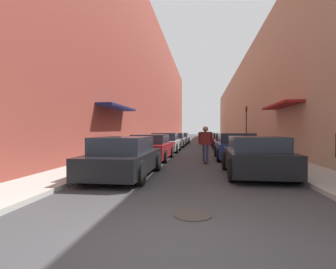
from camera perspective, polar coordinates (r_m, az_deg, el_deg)
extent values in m
plane|color=#38383A|center=(30.06, 6.77, -2.00)|extent=(146.34, 146.34, 0.00)
cube|color=#A3A099|center=(36.97, 0.47, -1.35)|extent=(1.80, 66.52, 0.12)
cube|color=#A3A099|center=(36.89, 13.34, -1.38)|extent=(1.80, 66.52, 0.12)
cube|color=brown|center=(37.87, -3.95, 9.92)|extent=(4.00, 66.52, 14.90)
cube|color=#141947|center=(15.91, -10.93, 5.81)|extent=(1.00, 4.80, 0.12)
cube|color=tan|center=(37.42, 17.81, 6.07)|extent=(4.00, 66.52, 9.83)
cube|color=maroon|center=(15.70, 23.36, 5.81)|extent=(1.00, 4.80, 0.12)
cube|color=black|center=(8.91, -9.34, -5.77)|extent=(1.78, 4.41, 0.62)
cube|color=#232833|center=(8.65, -9.77, -2.21)|extent=(1.56, 2.29, 0.51)
cylinder|color=black|center=(10.48, -11.72, -5.58)|extent=(0.18, 0.72, 0.72)
cylinder|color=black|center=(10.05, -2.31, -5.84)|extent=(0.18, 0.72, 0.72)
cylinder|color=black|center=(7.98, -18.23, -7.67)|extent=(0.18, 0.72, 0.72)
cylinder|color=black|center=(7.40, -5.94, -8.30)|extent=(0.18, 0.72, 0.72)
cube|color=maroon|center=(13.82, -3.63, -3.34)|extent=(1.87, 4.22, 0.69)
cube|color=#232833|center=(13.58, -3.80, -0.98)|extent=(1.63, 2.20, 0.47)
cylinder|color=black|center=(15.29, -5.99, -3.70)|extent=(0.18, 0.62, 0.62)
cylinder|color=black|center=(14.98, 0.71, -3.79)|extent=(0.18, 0.62, 0.62)
cylinder|color=black|center=(12.78, -8.71, -4.62)|extent=(0.18, 0.62, 0.62)
cylinder|color=black|center=(12.40, -0.71, -4.77)|extent=(0.18, 0.62, 0.62)
cube|color=#B7B7BC|center=(18.88, -0.55, -2.23)|extent=(1.86, 4.12, 0.64)
cube|color=#232833|center=(18.65, -0.63, -0.47)|extent=(1.63, 2.15, 0.53)
cylinder|color=black|center=(20.29, -2.58, -2.50)|extent=(0.18, 0.65, 0.65)
cylinder|color=black|center=(20.05, 2.53, -2.54)|extent=(0.18, 0.65, 0.65)
cylinder|color=black|center=(17.78, -4.01, -2.99)|extent=(0.18, 0.65, 0.65)
cylinder|color=black|center=(17.51, 1.81, -3.05)|extent=(0.18, 0.65, 0.65)
cube|color=gray|center=(24.47, 1.52, -1.51)|extent=(1.79, 4.50, 0.61)
cube|color=#232833|center=(24.23, 1.47, -0.24)|extent=(1.57, 2.34, 0.48)
cylinder|color=black|center=(25.96, -0.08, -1.70)|extent=(0.18, 0.69, 0.69)
cylinder|color=black|center=(25.79, 3.78, -1.72)|extent=(0.18, 0.69, 0.69)
cylinder|color=black|center=(23.21, -0.98, -2.02)|extent=(0.18, 0.69, 0.69)
cylinder|color=black|center=(23.02, 3.33, -2.04)|extent=(0.18, 0.69, 0.69)
cube|color=gray|center=(30.10, 2.71, -1.04)|extent=(1.98, 4.63, 0.61)
cube|color=#232833|center=(29.86, 2.67, -0.04)|extent=(1.71, 2.42, 0.45)
cylinder|color=black|center=(31.61, 1.24, -1.21)|extent=(0.18, 0.71, 0.71)
cylinder|color=black|center=(31.46, 4.61, -1.22)|extent=(0.18, 0.71, 0.71)
cylinder|color=black|center=(28.78, 0.63, -1.42)|extent=(0.18, 0.71, 0.71)
cylinder|color=black|center=(28.62, 4.33, -1.44)|extent=(0.18, 0.71, 0.71)
cube|color=black|center=(9.41, 18.55, -5.30)|extent=(1.95, 3.94, 0.68)
cube|color=#232833|center=(9.17, 18.80, -1.87)|extent=(1.70, 2.06, 0.47)
cylinder|color=black|center=(10.50, 12.23, -5.62)|extent=(0.18, 0.70, 0.70)
cylinder|color=black|center=(10.81, 22.18, -5.48)|extent=(0.18, 0.70, 0.70)
cylinder|color=black|center=(8.10, 13.66, -7.58)|extent=(0.18, 0.70, 0.70)
cylinder|color=black|center=(8.51, 26.36, -7.25)|extent=(0.18, 0.70, 0.70)
cube|color=navy|center=(14.42, 14.42, -3.16)|extent=(1.95, 4.21, 0.69)
cube|color=#232833|center=(14.18, 14.53, -0.77)|extent=(1.71, 2.19, 0.52)
cylinder|color=black|center=(15.65, 10.38, -3.56)|extent=(0.18, 0.64, 0.64)
cylinder|color=black|center=(15.86, 17.25, -3.52)|extent=(0.18, 0.64, 0.64)
cylinder|color=black|center=(13.06, 10.97, -4.45)|extent=(0.18, 0.64, 0.64)
cylinder|color=black|center=(13.31, 19.16, -4.39)|extent=(0.18, 0.64, 0.64)
cube|color=maroon|center=(20.18, 12.62, -2.06)|extent=(2.00, 4.59, 0.60)
cube|color=#232833|center=(19.93, 12.69, -0.51)|extent=(1.71, 2.40, 0.51)
cylinder|color=black|center=(21.53, 9.85, -2.23)|extent=(0.18, 0.72, 0.72)
cylinder|color=black|center=(21.68, 14.70, -2.22)|extent=(0.18, 0.72, 0.72)
cylinder|color=black|center=(18.72, 10.21, -2.71)|extent=(0.18, 0.72, 0.72)
cylinder|color=black|center=(18.90, 15.77, -2.69)|extent=(0.18, 0.72, 0.72)
cube|color=maroon|center=(26.10, 11.42, -1.35)|extent=(1.85, 4.50, 0.66)
cube|color=#232833|center=(25.86, 11.46, -0.15)|extent=(1.61, 2.35, 0.44)
cylinder|color=black|center=(27.45, 9.37, -1.63)|extent=(0.18, 0.63, 0.63)
cylinder|color=black|center=(27.57, 13.06, -1.63)|extent=(0.18, 0.63, 0.63)
cylinder|color=black|center=(24.68, 9.59, -1.92)|extent=(0.18, 0.63, 0.63)
cylinder|color=black|center=(24.80, 13.69, -1.92)|extent=(0.18, 0.63, 0.63)
cube|color=silver|center=(31.33, 10.96, -1.04)|extent=(1.79, 4.42, 0.60)
cube|color=#232833|center=(31.10, 10.99, -0.11)|extent=(1.58, 2.30, 0.44)
cylinder|color=black|center=(32.67, 9.28, -1.24)|extent=(0.18, 0.61, 0.61)
cylinder|color=black|center=(32.77, 12.35, -1.24)|extent=(0.18, 0.61, 0.61)
cylinder|color=black|center=(29.93, 9.45, -1.44)|extent=(0.18, 0.61, 0.61)
cylinder|color=black|center=(30.04, 12.79, -1.44)|extent=(0.18, 0.61, 0.61)
cube|color=black|center=(12.42, 8.13, -5.91)|extent=(0.20, 0.78, 0.02)
cylinder|color=beige|center=(12.68, 7.77, -5.94)|extent=(0.03, 0.06, 0.06)
cylinder|color=beige|center=(12.68, 8.46, -5.95)|extent=(0.03, 0.06, 0.06)
cylinder|color=beige|center=(12.18, 7.79, -6.23)|extent=(0.03, 0.06, 0.06)
cylinder|color=beige|center=(12.18, 8.50, -6.23)|extent=(0.03, 0.06, 0.06)
cylinder|color=#2D3351|center=(12.38, 7.75, -4.05)|extent=(0.12, 0.12, 0.79)
cylinder|color=#2D3351|center=(12.38, 8.52, -4.05)|extent=(0.12, 0.12, 0.79)
cube|color=maroon|center=(12.34, 8.14, -0.81)|extent=(0.47, 0.21, 0.61)
sphere|color=#8C664C|center=(12.33, 8.15, 1.19)|extent=(0.25, 0.25, 0.25)
cylinder|color=maroon|center=(12.34, 6.83, -0.81)|extent=(0.09, 0.09, 0.57)
cylinder|color=maroon|center=(12.35, 9.46, -0.81)|extent=(0.09, 0.09, 0.57)
cylinder|color=#332D28|center=(4.99, 5.36, -17.01)|extent=(0.70, 0.70, 0.02)
cylinder|color=#2D2D2D|center=(24.76, 16.68, 1.75)|extent=(0.10, 0.10, 3.58)
cube|color=#332D0F|center=(24.83, 16.70, 5.36)|extent=(0.16, 0.16, 0.45)
sphere|color=red|center=(24.76, 16.73, 5.63)|extent=(0.11, 0.11, 0.11)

